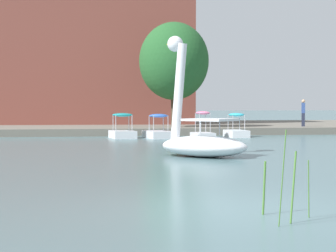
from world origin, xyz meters
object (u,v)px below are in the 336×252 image
pedal_boat_blue (159,131)px  person_on_path (303,112)px  pedal_boat_teal (122,131)px  swan_boat (201,137)px  pedal_boat_cyan (236,130)px  tree_broadleaf_right (174,61)px  pedal_boat_pink (203,130)px

pedal_boat_blue → person_on_path: (10.36, 4.47, 1.05)m
pedal_boat_teal → person_on_path: (12.36, 4.33, 1.01)m
pedal_boat_blue → person_on_path: size_ratio=1.43×
pedal_boat_teal → pedal_boat_blue: bearing=-3.9°
pedal_boat_blue → person_on_path: 11.33m
swan_boat → pedal_boat_cyan: bearing=68.7°
swan_boat → pedal_boat_cyan: swan_boat is taller
pedal_boat_teal → swan_boat: bearing=-82.7°
tree_broadleaf_right → pedal_boat_cyan: bearing=-58.1°
pedal_boat_blue → pedal_boat_teal: pedal_boat_teal is taller
tree_broadleaf_right → person_on_path: tree_broadleaf_right is taller
pedal_boat_cyan → person_on_path: (5.82, 4.28, 0.99)m
swan_boat → person_on_path: swan_boat is taller
pedal_boat_blue → pedal_boat_teal: 2.00m
pedal_boat_teal → tree_broadleaf_right: (3.71, 4.59, 4.25)m
pedal_boat_pink → pedal_boat_blue: bearing=176.0°
pedal_boat_cyan → tree_broadleaf_right: bearing=121.9°
swan_boat → pedal_boat_pink: 12.58m
pedal_boat_pink → person_on_path: bearing=30.5°
pedal_boat_pink → person_on_path: (7.87, 4.64, 0.96)m
pedal_boat_pink → pedal_boat_teal: (-4.48, 0.31, -0.04)m
pedal_boat_cyan → pedal_boat_pink: pedal_boat_pink is taller
pedal_boat_cyan → pedal_boat_teal: 6.54m
pedal_boat_cyan → person_on_path: 7.29m
pedal_boat_cyan → swan_boat: bearing=-111.3°
person_on_path → swan_boat: bearing=-122.5°
swan_boat → tree_broadleaf_right: 17.72m
pedal_boat_blue → tree_broadleaf_right: size_ratio=0.38×
pedal_boat_cyan → pedal_boat_pink: (-2.05, -0.36, 0.03)m
pedal_boat_pink → person_on_path: 9.19m
pedal_boat_cyan → pedal_boat_blue: pedal_boat_cyan is taller
swan_boat → pedal_boat_blue: swan_boat is taller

